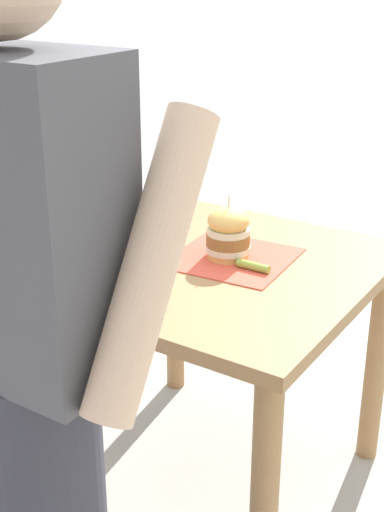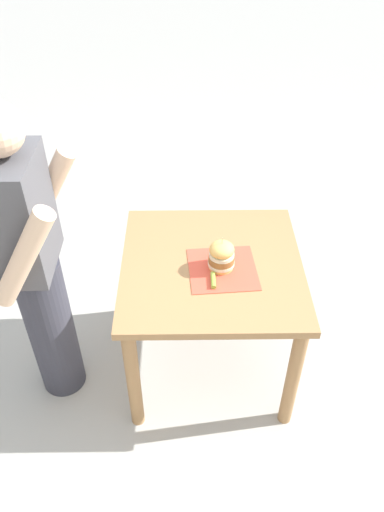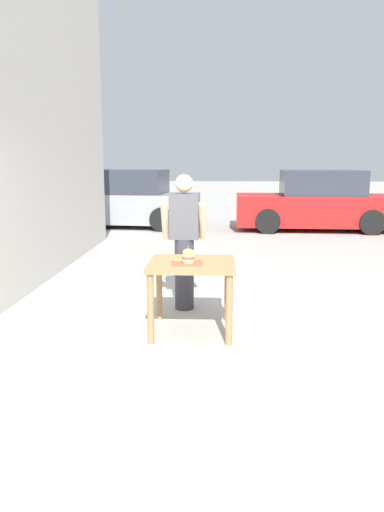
{
  "view_description": "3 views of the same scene",
  "coord_description": "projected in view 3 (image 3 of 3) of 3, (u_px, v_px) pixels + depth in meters",
  "views": [
    {
      "loc": [
        -1.0,
        1.63,
        1.58
      ],
      "look_at": [
        0.0,
        0.1,
        0.83
      ],
      "focal_mm": 50.0,
      "sensor_mm": 36.0,
      "label": 1
    },
    {
      "loc": [
        -1.87,
        0.12,
        2.44
      ],
      "look_at": [
        0.0,
        0.1,
        0.83
      ],
      "focal_mm": 35.0,
      "sensor_mm": 36.0,
      "label": 2
    },
    {
      "loc": [
        0.26,
        -5.26,
        1.86
      ],
      "look_at": [
        0.0,
        0.1,
        0.83
      ],
      "focal_mm": 35.0,
      "sensor_mm": 36.0,
      "label": 3
    }
  ],
  "objects": [
    {
      "name": "ground_plane",
      "position": [
        192.0,
        331.0,
        5.53
      ],
      "size": [
        80.0,
        80.0,
        0.0
      ],
      "primitive_type": "plane",
      "color": "#ADAAA3"
    },
    {
      "name": "patio_table",
      "position": [
        192.0,
        275.0,
        5.4
      ],
      "size": [
        0.92,
        0.91,
        0.78
      ],
      "color": "#9E7247",
      "rests_on": "ground"
    },
    {
      "name": "serving_paper",
      "position": [
        187.0,
        263.0,
        5.33
      ],
      "size": [
        0.36,
        0.36,
        0.0
      ],
      "primitive_type": "cube",
      "rotation": [
        0.0,
        0.0,
        0.08
      ],
      "color": "#D64C38",
      "rests_on": "patio_table"
    },
    {
      "name": "sandwich",
      "position": [
        188.0,
        256.0,
        5.32
      ],
      "size": [
        0.13,
        0.13,
        0.19
      ],
      "color": "#E5B25B",
      "rests_on": "serving_paper"
    },
    {
      "name": "pickle_spear",
      "position": [
        179.0,
        261.0,
        5.38
      ],
      "size": [
        0.1,
        0.02,
        0.02
      ],
      "primitive_type": "cylinder",
      "rotation": [
        0.0,
        1.57,
        3.14
      ],
      "color": "#8EA83D",
      "rests_on": "serving_paper"
    },
    {
      "name": "diner_across_table",
      "position": [
        184.0,
        240.0,
        6.18
      ],
      "size": [
        0.55,
        0.35,
        1.69
      ],
      "color": "#33333D",
      "rests_on": "ground"
    },
    {
      "name": "building_wall",
      "position": [
        5.0,
        100.0,
        6.54
      ],
      "size": [
        0.3,
        10.0,
        5.28
      ],
      "primitive_type": "cube",
      "color": "beige",
      "rests_on": "ground"
    },
    {
      "name": "parked_car_near_curb",
      "position": [
        124.0,
        201.0,
        14.07
      ],
      "size": [
        4.35,
        2.16,
        1.6
      ],
      "color": "gray",
      "rests_on": "ground"
    },
    {
      "name": "parked_car_far_end",
      "position": [
        317.0,
        203.0,
        13.38
      ],
      "size": [
        4.26,
        1.95,
        1.6
      ],
      "color": "red",
      "rests_on": "ground"
    }
  ]
}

